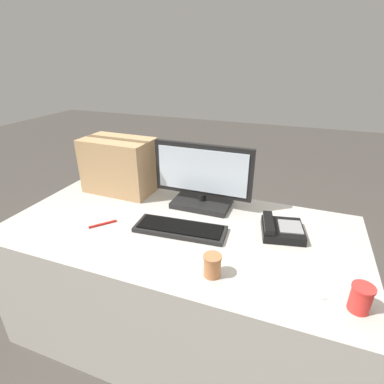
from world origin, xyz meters
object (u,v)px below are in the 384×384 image
Objects in this scene: monitor at (202,181)px; paper_cup_right at (361,298)px; cardboard_box at (119,165)px; paper_cup_left at (212,265)px; keyboard at (180,229)px; spoon at (314,293)px; desk_phone at (281,229)px; pen_marker at (103,224)px.

monitor reaches higher than paper_cup_right.
monitor is 0.56m from cardboard_box.
paper_cup_left is (0.24, -0.57, -0.11)m from monitor.
spoon is at bearing -23.97° from keyboard.
desk_phone is at bearing 126.81° from paper_cup_right.
cardboard_box is at bearing 143.75° from paper_cup_left.
paper_cup_left is (0.25, -0.26, 0.03)m from keyboard.
spoon is (0.39, 0.03, -0.05)m from paper_cup_left.
monitor reaches higher than pen_marker.
paper_cup_left is at bearing -36.25° from cardboard_box.
paper_cup_left is 0.53m from paper_cup_right.
desk_phone is at bearing 130.10° from spoon.
keyboard is at bearing -92.08° from monitor.
pen_marker is (-0.40, -0.09, -0.01)m from keyboard.
cardboard_box is (-0.55, 0.32, 0.16)m from keyboard.
keyboard is 0.36m from paper_cup_left.
keyboard is at bearing -30.56° from cardboard_box.
keyboard is 3.40× the size of spoon.
desk_phone reaches higher than pen_marker.
pen_marker is at bearing -170.33° from spoon.
monitor is 1.21× the size of keyboard.
cardboard_box is (-0.80, 0.58, 0.12)m from paper_cup_left.
desk_phone is at bearing 61.05° from paper_cup_left.
paper_cup_left is 0.80× the size of pen_marker.
pen_marker reaches higher than spoon.
paper_cup_left is (-0.23, -0.41, 0.02)m from desk_phone.
paper_cup_right is at bearing -22.34° from keyboard.
monitor is 4.11× the size of spoon.
keyboard is 1.96× the size of desk_phone.
paper_cup_right is at bearing -64.69° from desk_phone.
desk_phone reaches higher than keyboard.
monitor is at bearing 150.07° from desk_phone.
keyboard is at bearing 177.64° from spoon.
pen_marker is at bearing -70.18° from cardboard_box.
paper_cup_right is (0.53, 0.01, 0.00)m from paper_cup_left.
cardboard_box is (-1.02, 0.17, 0.14)m from desk_phone.
paper_cup_right reaches higher than paper_cup_left.
desk_phone is 0.41m from spoon.
paper_cup_right reaches higher than spoon.
paper_cup_right reaches higher than pen_marker.
pen_marker is (-0.87, -0.24, -0.02)m from desk_phone.
monitor is 0.51m from desk_phone.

